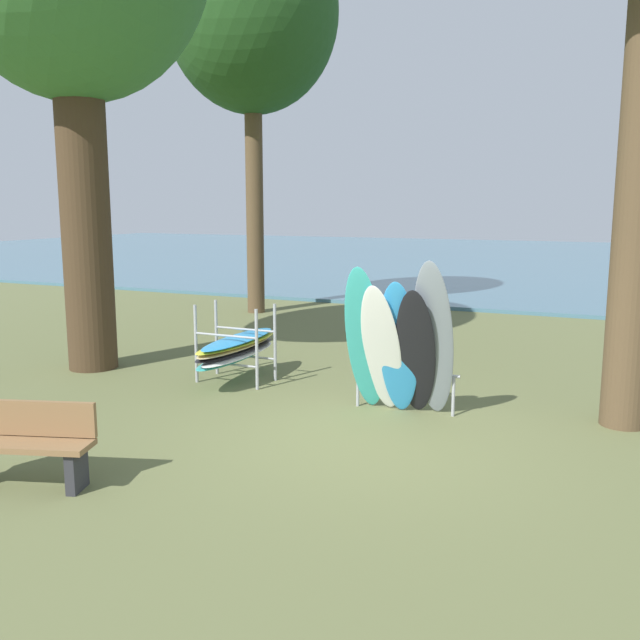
# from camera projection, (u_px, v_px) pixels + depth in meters

# --- Properties ---
(ground_plane) EXTENTS (80.00, 80.00, 0.00)m
(ground_plane) POSITION_uv_depth(u_px,v_px,m) (366.00, 436.00, 8.46)
(ground_plane) COLOR #60663D
(lake_water) EXTENTS (80.00, 36.00, 0.10)m
(lake_water) POSITION_uv_depth(u_px,v_px,m) (564.00, 261.00, 34.10)
(lake_water) COLOR #477084
(lake_water) RESTS_ON ground
(tree_mid_behind) EXTENTS (4.31, 4.31, 9.99)m
(tree_mid_behind) POSITION_uv_depth(u_px,v_px,m) (252.00, 13.00, 16.93)
(tree_mid_behind) COLOR brown
(tree_mid_behind) RESTS_ON ground
(leaning_board_pile) EXTENTS (1.50, 1.01, 2.14)m
(leaning_board_pile) POSITION_uv_depth(u_px,v_px,m) (399.00, 347.00, 9.04)
(leaning_board_pile) COLOR #38B2AD
(leaning_board_pile) RESTS_ON ground
(board_storage_rack) EXTENTS (1.15, 2.12, 1.25)m
(board_storage_rack) POSITION_uv_depth(u_px,v_px,m) (237.00, 348.00, 10.97)
(board_storage_rack) COLOR #9EA0A5
(board_storage_rack) RESTS_ON ground
(park_bench) EXTENTS (1.46, 0.81, 0.85)m
(park_bench) POSITION_uv_depth(u_px,v_px,m) (25.00, 442.00, 6.89)
(park_bench) COLOR #2D2D33
(park_bench) RESTS_ON ground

